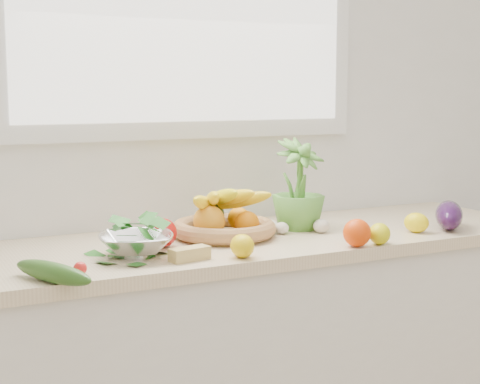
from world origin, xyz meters
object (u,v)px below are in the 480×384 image
eggplant (449,215)px  potted_herb (298,186)px  apple (162,233)px  colander_with_spinach (136,237)px  cucumber (53,272)px  fruit_basket (223,222)px

eggplant → potted_herb: bearing=153.1°
apple → eggplant: (0.97, -0.16, 0.00)m
eggplant → colander_with_spinach: size_ratio=0.90×
cucumber → colander_with_spinach: size_ratio=1.07×
apple → fruit_basket: size_ratio=0.26×
eggplant → cucumber: eggplant is taller
cucumber → colander_with_spinach: colander_with_spinach is taller
cucumber → potted_herb: potted_herb is taller
eggplant → cucumber: 1.35m
fruit_basket → colander_with_spinach: size_ratio=1.28×
fruit_basket → potted_herb: bearing=3.3°
eggplant → apple: bearing=170.4°
cucumber → potted_herb: (0.90, 0.33, 0.12)m
apple → potted_herb: (0.51, 0.07, 0.10)m
cucumber → fruit_basket: fruit_basket is taller
cucumber → potted_herb: bearing=20.0°
apple → eggplant: 0.98m
apple → fruit_basket: fruit_basket is taller
potted_herb → cucumber: bearing=-160.0°
colander_with_spinach → potted_herb: bearing=14.1°
colander_with_spinach → eggplant: bearing=-3.9°
colander_with_spinach → apple: bearing=38.6°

